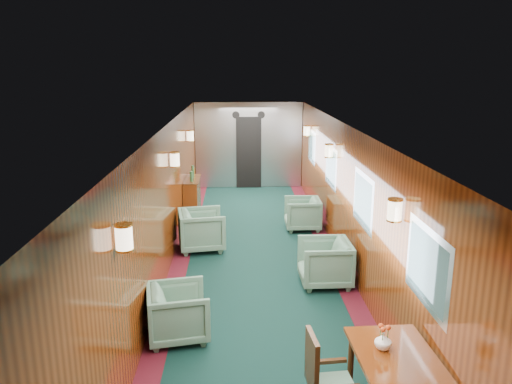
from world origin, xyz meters
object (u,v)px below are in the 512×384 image
Objects in this scene: dining_table at (395,366)px; armchair_left_far at (202,230)px; armchair_right_near at (325,263)px; armchair_right_far at (302,214)px; side_chair at (323,378)px; armchair_left_near at (178,313)px; credenza at (192,199)px.

dining_table reaches higher than armchair_left_far.
dining_table is 3.23m from armchair_right_near.
armchair_right_near is 1.07× the size of armchair_right_far.
dining_table reaches higher than armchair_right_far.
side_chair is 2.29m from armchair_left_near.
credenza is 1.45× the size of armchair_left_far.
credenza is at bearing 0.58° from armchair_left_far.
side_chair is 1.23× the size of armchair_right_near.
dining_table is at bearing 0.61° from armchair_right_near.
armchair_right_near is (2.11, 1.52, 0.02)m from armchair_left_near.
dining_table is 7.19m from credenza.
armchair_left_near is at bearing 127.09° from side_chair.
armchair_left_far is 2.32m from armchair_right_far.
armchair_right_far is (2.12, 4.27, -0.01)m from armchair_left_near.
armchair_right_far is (-0.07, 5.97, -0.31)m from dining_table.
side_chair is 1.17× the size of armchair_left_far.
dining_table is 1.43× the size of armchair_right_far.
armchair_right_near reaches higher than armchair_right_far.
dining_table is at bearing -165.87° from armchair_left_far.
armchair_left_near is 2.60m from armchair_right_near.
armchair_right_near is (2.36, -3.55, -0.12)m from credenza.
armchair_left_far is 1.05× the size of armchair_right_near.
armchair_right_far is at bearing 79.08° from side_chair.
armchair_left_far is at bearing -60.18° from armchair_right_far.
armchair_right_near is at bearing 0.80° from armchair_right_far.
credenza is 1.64× the size of armchair_right_far.
credenza reaches higher than armchair_right_far.
dining_table is 1.26× the size of armchair_left_far.
armchair_right_near is (0.58, 3.20, -0.17)m from side_chair.
credenza is (-2.44, 6.76, -0.17)m from dining_table.
armchair_left_far is at bearing -129.76° from armchair_right_near.
armchair_left_near is 3.15m from armchair_left_far.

